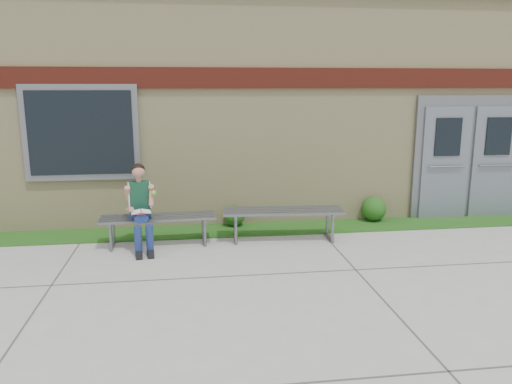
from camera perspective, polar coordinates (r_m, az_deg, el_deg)
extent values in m
plane|color=#9E9E99|center=(6.35, 4.12, -10.93)|extent=(80.00, 80.00, 0.00)
cube|color=#224F15|center=(8.76, 0.63, -4.26)|extent=(16.00, 0.80, 0.02)
cube|color=beige|center=(11.79, -1.79, 9.79)|extent=(16.00, 6.00, 4.00)
cube|color=#3F3F42|center=(11.89, -1.86, 19.95)|extent=(16.20, 6.20, 0.20)
cube|color=maroon|center=(8.77, 0.31, 12.90)|extent=(16.00, 0.06, 0.35)
cube|color=slate|center=(8.89, -19.34, 6.40)|extent=(1.90, 0.08, 1.60)
cube|color=black|center=(8.85, -19.39, 6.37)|extent=(1.70, 0.04, 1.40)
cube|color=slate|center=(10.22, 23.17, 3.66)|extent=(2.20, 0.08, 2.30)
cube|color=slate|center=(9.94, 20.78, 3.06)|extent=(0.92, 0.06, 2.10)
cube|color=slate|center=(10.45, 25.62, 3.06)|extent=(0.92, 0.06, 2.10)
cube|color=slate|center=(7.99, -11.12, -2.86)|extent=(1.81, 0.57, 0.03)
cube|color=slate|center=(8.14, -16.10, -4.63)|extent=(0.06, 0.50, 0.41)
cube|color=slate|center=(8.05, -5.95, -4.39)|extent=(0.06, 0.50, 0.41)
cube|color=slate|center=(8.11, 3.12, -2.16)|extent=(1.97, 0.68, 0.04)
cube|color=slate|center=(8.07, -2.32, -4.16)|extent=(0.09, 0.54, 0.44)
cube|color=slate|center=(8.35, 8.34, -3.71)|extent=(0.09, 0.54, 0.44)
cube|color=navy|center=(7.94, -13.08, -2.36)|extent=(0.34, 0.26, 0.15)
cube|color=#0F391E|center=(7.86, -13.17, -0.36)|extent=(0.32, 0.22, 0.43)
sphere|color=tan|center=(7.78, -13.30, 2.30)|extent=(0.22, 0.22, 0.20)
sphere|color=black|center=(7.80, -13.31, 2.46)|extent=(0.23, 0.23, 0.20)
cylinder|color=navy|center=(7.70, -13.63, -2.70)|extent=(0.19, 0.41, 0.14)
cylinder|color=navy|center=(7.71, -12.39, -2.63)|extent=(0.19, 0.41, 0.14)
cylinder|color=navy|center=(7.58, -13.31, -5.49)|extent=(0.11, 0.11, 0.47)
cylinder|color=navy|center=(7.58, -12.04, -5.41)|extent=(0.11, 0.11, 0.47)
cube|color=black|center=(7.57, -13.22, -6.97)|extent=(0.12, 0.25, 0.09)
cube|color=black|center=(7.58, -11.95, -6.90)|extent=(0.12, 0.25, 0.09)
cylinder|color=tan|center=(7.79, -14.47, -0.11)|extent=(0.11, 0.22, 0.25)
cylinder|color=tan|center=(7.80, -11.88, 0.03)|extent=(0.11, 0.22, 0.25)
cube|color=white|center=(7.57, -13.00, -2.19)|extent=(0.31, 0.24, 0.01)
cube|color=#B64447|center=(7.58, -13.00, -2.27)|extent=(0.31, 0.25, 0.01)
sphere|color=#74C133|center=(7.67, -11.61, -0.09)|extent=(0.08, 0.08, 0.08)
sphere|color=#224F15|center=(8.90, -2.48, -2.72)|extent=(0.37, 0.37, 0.37)
sphere|color=#224F15|center=(9.47, 13.32, -1.87)|extent=(0.45, 0.45, 0.45)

